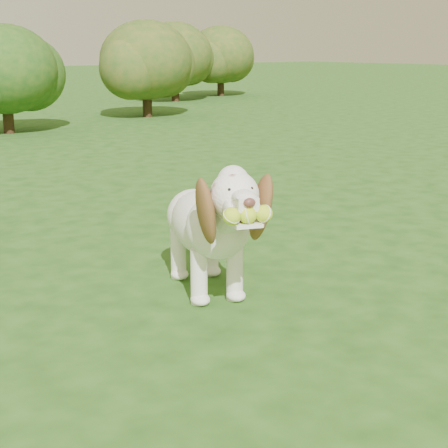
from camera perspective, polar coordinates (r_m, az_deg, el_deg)
ground at (r=4.21m, az=0.44°, el=-2.67°), size 80.00×80.00×0.00m
dog at (r=3.47m, az=-1.16°, el=0.25°), size 0.63×1.10×0.73m
shrub_h at (r=18.09m, az=-0.28°, el=13.89°), size 1.70×1.70×1.77m
shrub_f at (r=16.33m, az=-4.12°, el=13.86°), size 1.74×1.74×1.80m
shrub_c at (r=10.65m, az=-17.79°, el=12.14°), size 1.52×1.52×1.57m
shrub_d at (r=12.68m, az=-6.49°, el=13.38°), size 1.65×1.65×1.71m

